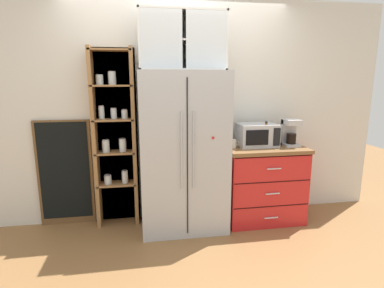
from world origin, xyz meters
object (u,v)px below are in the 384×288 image
at_px(coffee_maker, 290,132).
at_px(mug_cream, 233,144).
at_px(microwave, 257,135).
at_px(refrigerator, 183,152).
at_px(bottle_amber, 266,136).
at_px(chalkboard_menu, 65,173).

xyz_separation_m(coffee_maker, mug_cream, (-0.69, -0.02, -0.11)).
bearing_deg(microwave, refrigerator, -174.90).
bearing_deg(bottle_amber, refrigerator, -179.73).
relative_size(microwave, bottle_amber, 1.50).
bearing_deg(mug_cream, microwave, 10.95).
xyz_separation_m(refrigerator, chalkboard_menu, (-1.31, 0.29, -0.26)).
bearing_deg(bottle_amber, mug_cream, 177.61).
xyz_separation_m(refrigerator, bottle_amber, (0.95, 0.00, 0.15)).
relative_size(coffee_maker, bottle_amber, 1.06).
bearing_deg(bottle_amber, microwave, 135.42).
height_order(refrigerator, mug_cream, refrigerator).
height_order(mug_cream, bottle_amber, bottle_amber).
distance_m(coffee_maker, bottle_amber, 0.32).
distance_m(refrigerator, coffee_maker, 1.28).
bearing_deg(refrigerator, bottle_amber, 0.27).
xyz_separation_m(microwave, mug_cream, (-0.30, -0.06, -0.08)).
bearing_deg(mug_cream, chalkboard_menu, 171.93).
height_order(bottle_amber, chalkboard_menu, chalkboard_menu).
bearing_deg(chalkboard_menu, refrigerator, -12.39).
bearing_deg(bottle_amber, chalkboard_menu, 172.86).
distance_m(coffee_maker, chalkboard_menu, 2.62).
relative_size(refrigerator, mug_cream, 15.74).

